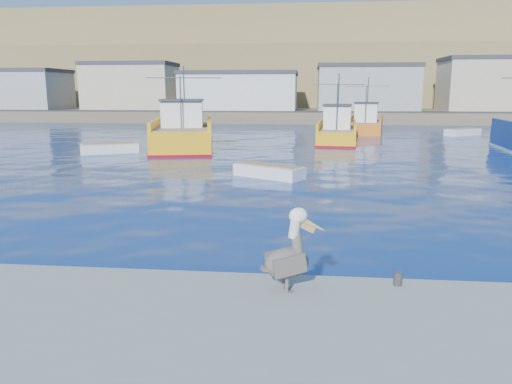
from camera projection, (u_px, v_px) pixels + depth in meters
ground at (272, 253)px, 14.67m from camera, size 260.00×260.00×0.00m
dock_bollards at (288, 275)px, 11.17m from camera, size 36.20×0.20×0.30m
far_shore at (305, 72)px, 119.31m from camera, size 200.00×81.00×24.00m
trawler_yellow_a at (184, 133)px, 41.79m from camera, size 7.17×14.44×6.84m
trawler_yellow_b at (337, 132)px, 45.58m from camera, size 4.64×10.03×6.32m
boat_orange at (366, 123)px, 56.08m from camera, size 4.95×9.60×6.19m
skiff_left at (110, 149)px, 38.10m from camera, size 4.47×3.18×0.92m
skiff_mid at (269, 172)px, 27.47m from camera, size 4.14×3.28×0.87m
skiff_far at (463, 133)px, 53.06m from camera, size 4.26×3.74×0.92m
pelican at (289, 256)px, 10.52m from camera, size 1.42×0.93×1.80m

